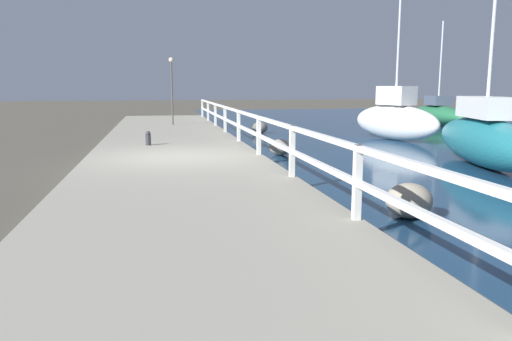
{
  "coord_description": "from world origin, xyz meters",
  "views": [
    {
      "loc": [
        -0.43,
        -12.53,
        2.01
      ],
      "look_at": [
        1.55,
        -2.53,
        0.28
      ],
      "focal_mm": 35.0,
      "sensor_mm": 36.0,
      "label": 1
    }
  ],
  "objects": [
    {
      "name": "railing",
      "position": [
        2.13,
        -0.0,
        0.94
      ],
      "size": [
        0.1,
        32.5,
        1.0
      ],
      "color": "white",
      "rests_on": "dock_walkway"
    },
    {
      "name": "sailboat_teal",
      "position": [
        7.67,
        -1.36,
        0.72
      ],
      "size": [
        2.59,
        5.92,
        7.46
      ],
      "rotation": [
        0.0,
        0.0,
        -0.25
      ],
      "color": "#1E707A",
      "rests_on": "water_surface"
    },
    {
      "name": "dock_lamp",
      "position": [
        0.28,
        10.68,
        2.3
      ],
      "size": [
        0.22,
        0.22,
        3.02
      ],
      "color": "#514C47",
      "rests_on": "dock_walkway"
    },
    {
      "name": "dock_walkway",
      "position": [
        0.0,
        0.0,
        0.13
      ],
      "size": [
        4.45,
        36.0,
        0.26
      ],
      "color": "gray",
      "rests_on": "ground"
    },
    {
      "name": "sailboat_white",
      "position": [
        8.35,
        4.89,
        0.79
      ],
      "size": [
        2.16,
        4.52,
        7.58
      ],
      "rotation": [
        0.0,
        0.0,
        0.26
      ],
      "color": "white",
      "rests_on": "water_surface"
    },
    {
      "name": "sailboat_green",
      "position": [
        14.02,
        11.36,
        0.58
      ],
      "size": [
        1.95,
        5.58,
        5.26
      ],
      "rotation": [
        0.0,
        0.0,
        -0.11
      ],
      "color": "#236B42",
      "rests_on": "water_surface"
    },
    {
      "name": "ground_plane",
      "position": [
        0.0,
        0.0,
        0.0
      ],
      "size": [
        120.0,
        120.0,
        0.0
      ],
      "primitive_type": "plane",
      "color": "#4C473D"
    },
    {
      "name": "boulder_far_strip",
      "position": [
        3.33,
        -5.66,
        0.27
      ],
      "size": [
        0.72,
        0.65,
        0.54
      ],
      "color": "gray",
      "rests_on": "ground"
    },
    {
      "name": "boulder_upstream",
      "position": [
        3.88,
        8.36,
        0.25
      ],
      "size": [
        0.66,
        0.6,
        0.5
      ],
      "color": "#666056",
      "rests_on": "ground"
    },
    {
      "name": "boulder_near_dock",
      "position": [
        3.08,
        1.54,
        0.24
      ],
      "size": [
        0.63,
        0.57,
        0.48
      ],
      "color": "gray",
      "rests_on": "ground"
    },
    {
      "name": "mooring_bollard",
      "position": [
        -0.71,
        2.68,
        0.47
      ],
      "size": [
        0.16,
        0.16,
        0.43
      ],
      "color": "#333338",
      "rests_on": "dock_walkway"
    }
  ]
}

